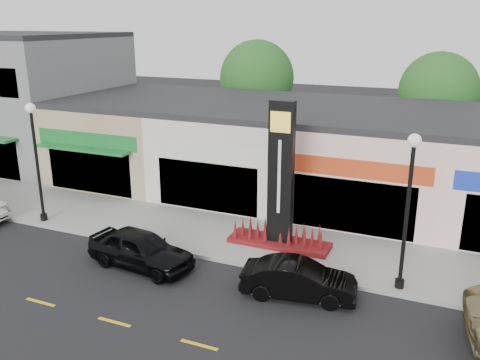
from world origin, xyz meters
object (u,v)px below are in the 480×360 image
(lamp_west_near, at_px, (36,151))
(lamp_east_near, at_px, (409,197))
(pylon_sign, at_px, (280,196))
(car_black_conv, at_px, (299,280))
(car_black_sedan, at_px, (141,249))

(lamp_west_near, height_order, lamp_east_near, same)
(lamp_west_near, bearing_deg, pylon_sign, 8.77)
(lamp_east_near, relative_size, car_black_conv, 1.40)
(lamp_west_near, distance_m, pylon_sign, 11.19)
(lamp_east_near, distance_m, car_black_sedan, 9.92)
(car_black_sedan, bearing_deg, car_black_conv, -81.35)
(pylon_sign, bearing_deg, lamp_east_near, -18.75)
(pylon_sign, distance_m, car_black_sedan, 5.87)
(lamp_west_near, relative_size, car_black_conv, 1.40)
(car_black_conv, bearing_deg, pylon_sign, 19.79)
(car_black_conv, bearing_deg, car_black_sedan, 83.23)
(car_black_sedan, xyz_separation_m, car_black_conv, (6.20, 0.21, -0.09))
(lamp_west_near, height_order, car_black_sedan, lamp_west_near)
(car_black_conv, bearing_deg, lamp_east_near, -69.56)
(lamp_east_near, bearing_deg, lamp_west_near, 180.00)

